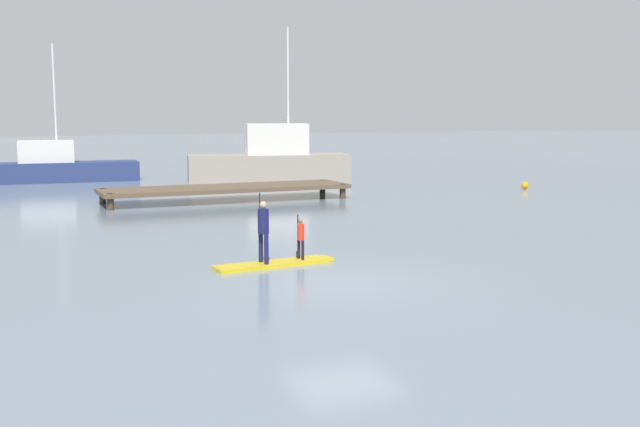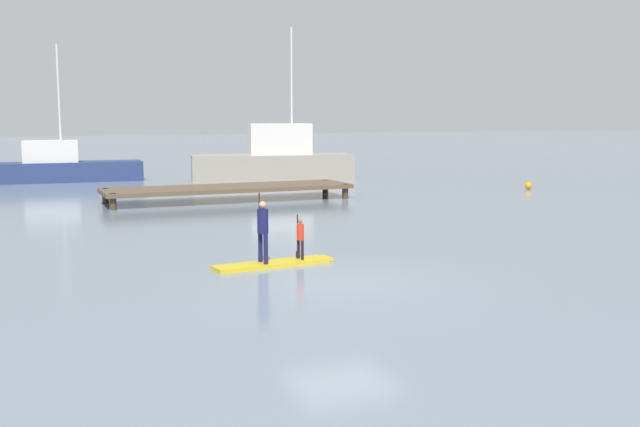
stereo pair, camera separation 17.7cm
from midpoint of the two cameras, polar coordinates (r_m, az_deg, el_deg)
ground_plane at (r=17.65m, az=1.95°, el=-5.22°), size 240.00×240.00×0.00m
paddleboard_near at (r=19.56m, az=-3.24°, el=-3.81°), size 3.28×1.00×0.10m
paddler_adult at (r=19.27m, az=-4.08°, el=-1.07°), size 0.31×0.50×1.79m
paddler_child_solo at (r=19.79m, az=-1.25°, el=-1.74°), size 0.21×0.38×1.16m
fishing_boat_white_large at (r=44.45m, az=-3.38°, el=4.03°), size 9.71×4.61×8.81m
fishing_boat_green_midground at (r=45.70m, az=-18.88°, el=3.32°), size 8.88×2.63×7.75m
floating_dock at (r=33.99m, az=-6.76°, el=1.90°), size 11.04×2.89×0.66m
mooring_buoy_mid at (r=40.52m, az=15.58°, el=2.05°), size 0.37×0.37×0.37m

